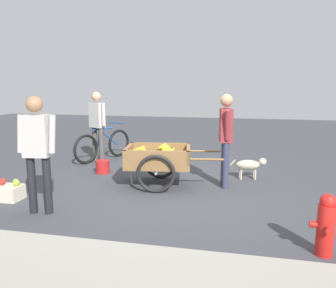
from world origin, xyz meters
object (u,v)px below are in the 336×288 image
object	(u,v)px
dog	(250,165)
plastic_bucket	(103,167)
cyclist_person	(97,120)
fire_hydrant	(326,225)
fruit_cart	(158,161)
vendor_person	(226,132)
bicycle	(103,145)
apple_crate	(7,191)
bystander_person	(37,145)

from	to	relation	value
dog	plastic_bucket	bearing A→B (deg)	3.67
cyclist_person	dog	world-z (taller)	cyclist_person
fire_hydrant	fruit_cart	bearing A→B (deg)	-42.08
vendor_person	bicycle	distance (m)	3.29
fruit_cart	apple_crate	world-z (taller)	fruit_cart
dog	fire_hydrant	size ratio (longest dim) A/B	0.99
cyclist_person	dog	bearing A→B (deg)	166.95
vendor_person	plastic_bucket	world-z (taller)	vendor_person
cyclist_person	fire_hydrant	world-z (taller)	cyclist_person
cyclist_person	plastic_bucket	world-z (taller)	cyclist_person
fruit_cart	cyclist_person	size ratio (longest dim) A/B	1.11
fruit_cart	bicycle	world-z (taller)	bicycle
cyclist_person	fire_hydrant	distance (m)	5.46
fire_hydrant	bystander_person	world-z (taller)	bystander_person
fire_hydrant	bystander_person	distance (m)	3.63
fruit_cart	dog	distance (m)	1.75
cyclist_person	dog	distance (m)	3.52
vendor_person	dog	size ratio (longest dim) A/B	2.39
fruit_cart	plastic_bucket	world-z (taller)	fruit_cart
vendor_person	bicycle	world-z (taller)	vendor_person
bicycle	plastic_bucket	size ratio (longest dim) A/B	5.49
vendor_person	dog	bearing A→B (deg)	-127.21
fruit_cart	plastic_bucket	bearing A→B (deg)	-23.59
fruit_cart	dog	xyz separation A→B (m)	(-1.57, -0.75, -0.17)
dog	bicycle	bearing A→B (deg)	-15.52
bicycle	plastic_bucket	world-z (taller)	bicycle
dog	fire_hydrant	distance (m)	2.89
apple_crate	bystander_person	size ratio (longest dim) A/B	0.27
bystander_person	plastic_bucket	bearing A→B (deg)	-89.63
dog	vendor_person	bearing A→B (deg)	52.79
fire_hydrant	plastic_bucket	bearing A→B (deg)	-36.31
vendor_person	bicycle	size ratio (longest dim) A/B	1.05
cyclist_person	vendor_person	bearing A→B (deg)	155.11
fruit_cart	apple_crate	bearing A→B (deg)	30.44
fruit_cart	fire_hydrant	bearing A→B (deg)	137.92
fruit_cart	bicycle	distance (m)	2.40
fruit_cart	bicycle	xyz separation A→B (m)	(1.73, -1.66, -0.08)
fire_hydrant	vendor_person	bearing A→B (deg)	-62.80
vendor_person	plastic_bucket	size ratio (longest dim) A/B	5.76
fruit_cart	bystander_person	xyz separation A→B (m)	(1.27, 1.62, 0.53)
bicycle	bystander_person	xyz separation A→B (m)	(-0.46, 3.28, 0.61)
vendor_person	bicycle	xyz separation A→B (m)	(2.86, -1.50, -0.60)
bystander_person	bicycle	bearing A→B (deg)	-82.11
vendor_person	fire_hydrant	size ratio (longest dim) A/B	2.38
fire_hydrant	apple_crate	distance (m)	4.46
cyclist_person	apple_crate	xyz separation A→B (m)	(0.30, 2.76, -0.81)
bystander_person	vendor_person	bearing A→B (deg)	-143.41
bicycle	fire_hydrant	distance (m)	5.47
plastic_bucket	bystander_person	bearing A→B (deg)	90.37
fruit_cart	bicycle	size ratio (longest dim) A/B	1.15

